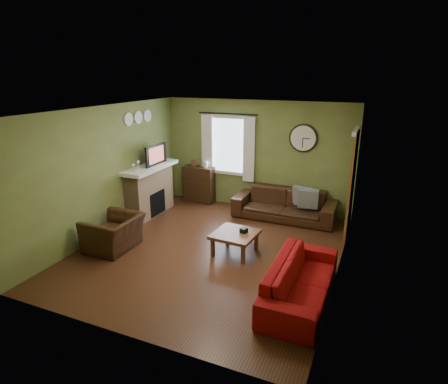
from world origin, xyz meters
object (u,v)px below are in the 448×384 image
at_px(sofa_red, 301,280).
at_px(coffee_table, 235,243).
at_px(bookshelf, 199,184).
at_px(sofa_brown, 284,204).
at_px(armchair, 114,233).

distance_m(sofa_red, coffee_table, 1.73).
bearing_deg(coffee_table, bookshelf, 129.41).
bearing_deg(bookshelf, sofa_red, -44.76).
bearing_deg(sofa_red, sofa_brown, 18.75).
distance_m(bookshelf, armchair, 3.07).
bearing_deg(armchair, coffee_table, 107.51).
bearing_deg(sofa_red, bookshelf, 45.24).
bearing_deg(coffee_table, sofa_brown, 79.10).
relative_size(sofa_brown, armchair, 2.32).
relative_size(bookshelf, armchair, 0.94).
relative_size(bookshelf, sofa_red, 0.45).
height_order(sofa_red, armchair, armchair).
height_order(sofa_brown, sofa_red, sofa_brown).
xyz_separation_m(sofa_brown, armchair, (-2.56, -2.78, -0.01)).
distance_m(armchair, coffee_table, 2.29).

